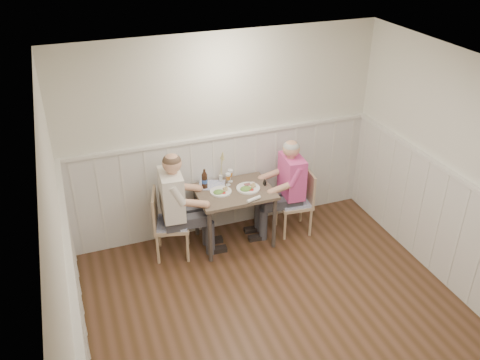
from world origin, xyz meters
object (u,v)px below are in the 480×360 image
Objects in this scene: chair_left at (167,222)px; man_in_pink at (288,194)px; diner_cream at (177,214)px; grass_vase at (221,168)px; dining_table at (234,197)px; chair_right at (298,199)px; beer_bottle at (205,180)px.

chair_left is 1.58m from man_in_pink.
grass_vase is at bearing 23.87° from diner_cream.
dining_table is 0.70× the size of man_in_pink.
dining_table is 0.75m from diner_cream.
chair_right is 0.17m from man_in_pink.
grass_vase is at bearing 107.94° from dining_table.
grass_vase is (-0.09, 0.27, 0.29)m from dining_table.
diner_cream is at bearing -154.09° from beer_bottle.
grass_vase is at bearing 18.07° from chair_left.
chair_right is 0.65× the size of man_in_pink.
chair_right is 1.72m from chair_left.
man_in_pink reaches higher than dining_table.
diner_cream is at bearing -156.13° from grass_vase.
man_in_pink is at bearing -1.42° from chair_left.
grass_vase is (-0.81, 0.29, 0.38)m from man_in_pink.
diner_cream reaches higher than dining_table.
chair_left is 3.42× the size of beer_bottle.
dining_table is at bearing -1.00° from chair_left.
grass_vase is (-0.95, 0.32, 0.47)m from chair_right.
dining_table is 0.41m from grass_vase.
man_in_pink is at bearing -1.93° from dining_table.
chair_left is 0.63× the size of diner_cream.
beer_bottle is at bearing -159.90° from grass_vase.
beer_bottle reaches higher than chair_left.
chair_right is at bearing -11.29° from beer_bottle.
chair_right is 2.02× the size of grass_vase.
diner_cream is at bearing -178.19° from dining_table.
chair_right is (0.86, -0.06, -0.18)m from dining_table.
beer_bottle is (-0.32, 0.18, 0.21)m from dining_table.
diner_cream reaches higher than beer_bottle.
dining_table is at bearing 1.81° from diner_cream.
dining_table is 0.66× the size of diner_cream.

